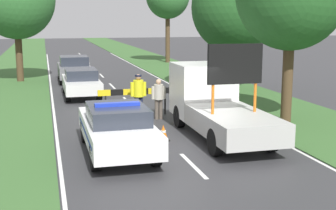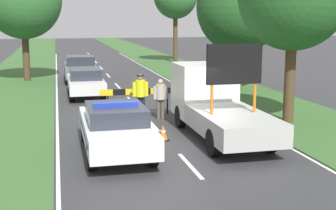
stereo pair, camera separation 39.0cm
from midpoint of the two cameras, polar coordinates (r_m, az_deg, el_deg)
name	(u,v)px [view 2 (the right image)]	position (r m, az deg, el deg)	size (l,w,h in m)	color
ground_plane	(174,148)	(14.49, 1.48, -5.23)	(160.00, 160.00, 0.00)	#333335
lane_markings	(125,94)	(24.77, -4.86, 1.39)	(7.08, 59.12, 0.01)	silver
grass_verge_left	(21,76)	(33.78, -17.20, 3.44)	(4.61, 120.00, 0.03)	#38602D
grass_verge_right	(185,71)	(35.01, 2.46, 4.14)	(4.61, 120.00, 0.03)	#38602D
police_car	(116,127)	(13.86, -5.61, -2.73)	(1.87, 4.89, 1.54)	white
work_truck	(215,102)	(16.05, 6.44, 0.32)	(2.02, 5.91, 3.18)	white
road_barrier	(138,93)	(19.05, -3.10, 1.44)	(3.08, 0.08, 1.11)	black
police_officer	(140,92)	(18.49, -2.78, 1.57)	(0.63, 0.40, 1.77)	#191E38
pedestrian_civilian	(160,96)	(18.34, -0.31, 1.14)	(0.57, 0.36, 1.59)	brown
traffic_cone_near_police	(163,133)	(15.28, 0.11, -3.39)	(0.37, 0.37, 0.52)	black
traffic_cone_centre_front	(180,104)	(19.77, 2.00, 0.12)	(0.52, 0.52, 0.72)	black
queued_car_van_white	(86,82)	(24.10, -9.56, 2.83)	(1.72, 4.60, 1.42)	silver
queued_car_suv_grey	(80,68)	(30.02, -10.28, 4.44)	(1.91, 4.42, 1.59)	slate
roadside_tree_near_right	(240,7)	(25.95, 9.21, 11.67)	(4.70, 4.70, 6.97)	#4C3823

